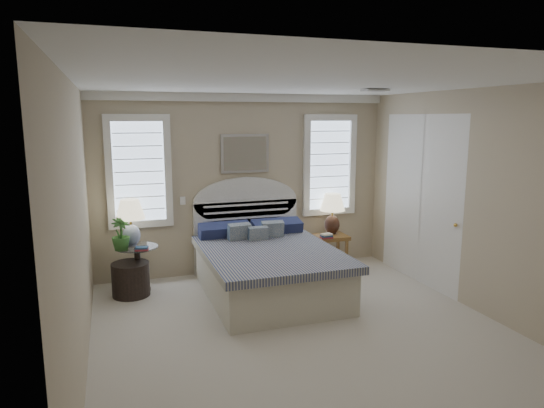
{
  "coord_description": "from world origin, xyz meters",
  "views": [
    {
      "loc": [
        -1.95,
        -4.56,
        2.35
      ],
      "look_at": [
        -0.07,
        1.0,
        1.3
      ],
      "focal_mm": 32.0,
      "sensor_mm": 36.0,
      "label": 1
    }
  ],
  "objects_px": {
    "side_table_left": "(138,264)",
    "nightstand_right": "(331,244)",
    "lamp_right": "(332,209)",
    "floor_pot": "(131,279)",
    "lamp_left": "(131,217)",
    "bed": "(266,264)"
  },
  "relations": [
    {
      "from": "side_table_left",
      "to": "nightstand_right",
      "type": "relative_size",
      "value": 1.19
    },
    {
      "from": "nightstand_right",
      "to": "lamp_right",
      "type": "bearing_deg",
      "value": 58.86
    },
    {
      "from": "nightstand_right",
      "to": "lamp_right",
      "type": "height_order",
      "value": "lamp_right"
    },
    {
      "from": "side_table_left",
      "to": "lamp_right",
      "type": "xyz_separation_m",
      "value": [
        3.01,
        0.2,
        0.54
      ]
    },
    {
      "from": "floor_pot",
      "to": "nightstand_right",
      "type": "bearing_deg",
      "value": 4.66
    },
    {
      "from": "floor_pot",
      "to": "lamp_left",
      "type": "height_order",
      "value": "lamp_left"
    },
    {
      "from": "side_table_left",
      "to": "nightstand_right",
      "type": "height_order",
      "value": "side_table_left"
    },
    {
      "from": "side_table_left",
      "to": "floor_pot",
      "type": "distance_m",
      "value": 0.24
    },
    {
      "from": "side_table_left",
      "to": "lamp_right",
      "type": "bearing_deg",
      "value": 3.89
    },
    {
      "from": "nightstand_right",
      "to": "lamp_right",
      "type": "xyz_separation_m",
      "value": [
        0.06,
        0.1,
        0.54
      ]
    },
    {
      "from": "bed",
      "to": "lamp_left",
      "type": "height_order",
      "value": "bed"
    },
    {
      "from": "nightstand_right",
      "to": "lamp_left",
      "type": "distance_m",
      "value": 3.08
    },
    {
      "from": "bed",
      "to": "nightstand_right",
      "type": "relative_size",
      "value": 4.29
    },
    {
      "from": "nightstand_right",
      "to": "floor_pot",
      "type": "relative_size",
      "value": 1.07
    },
    {
      "from": "lamp_left",
      "to": "nightstand_right",
      "type": "bearing_deg",
      "value": 0.49
    },
    {
      "from": "nightstand_right",
      "to": "lamp_right",
      "type": "relative_size",
      "value": 0.82
    },
    {
      "from": "side_table_left",
      "to": "lamp_left",
      "type": "relative_size",
      "value": 0.98
    },
    {
      "from": "lamp_right",
      "to": "nightstand_right",
      "type": "bearing_deg",
      "value": -121.14
    },
    {
      "from": "bed",
      "to": "lamp_right",
      "type": "bearing_deg",
      "value": 30.31
    },
    {
      "from": "floor_pot",
      "to": "lamp_right",
      "type": "bearing_deg",
      "value": 6.47
    },
    {
      "from": "floor_pot",
      "to": "lamp_left",
      "type": "bearing_deg",
      "value": 78.41
    },
    {
      "from": "nightstand_right",
      "to": "floor_pot",
      "type": "distance_m",
      "value": 3.07
    }
  ]
}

